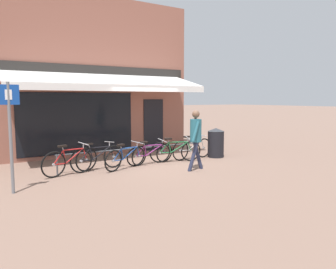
{
  "coord_description": "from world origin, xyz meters",
  "views": [
    {
      "loc": [
        -5.29,
        -9.17,
        2.13
      ],
      "look_at": [
        -0.11,
        -0.84,
        1.05
      ],
      "focal_mm": 35.0,
      "sensor_mm": 36.0,
      "label": 1
    }
  ],
  "objects_px": {
    "bicycle_blue": "(127,157)",
    "bicycle_purple": "(150,154)",
    "bicycle_green": "(175,151)",
    "pedestrian_adult": "(196,133)",
    "litter_bin": "(216,143)",
    "bicycle_black": "(98,158)",
    "parking_sign": "(10,126)",
    "bicycle_red": "(71,161)",
    "bicycle_silver": "(192,148)"
  },
  "relations": [
    {
      "from": "bicycle_blue",
      "to": "litter_bin",
      "type": "distance_m",
      "value": 3.63
    },
    {
      "from": "bicycle_purple",
      "to": "litter_bin",
      "type": "relative_size",
      "value": 1.66
    },
    {
      "from": "bicycle_black",
      "to": "bicycle_blue",
      "type": "xyz_separation_m",
      "value": [
        0.81,
        -0.3,
        -0.02
      ]
    },
    {
      "from": "bicycle_green",
      "to": "parking_sign",
      "type": "height_order",
      "value": "parking_sign"
    },
    {
      "from": "bicycle_green",
      "to": "bicycle_red",
      "type": "bearing_deg",
      "value": -163.63
    },
    {
      "from": "litter_bin",
      "to": "pedestrian_adult",
      "type": "bearing_deg",
      "value": -144.88
    },
    {
      "from": "bicycle_red",
      "to": "bicycle_blue",
      "type": "distance_m",
      "value": 1.66
    },
    {
      "from": "bicycle_black",
      "to": "bicycle_purple",
      "type": "height_order",
      "value": "bicycle_black"
    },
    {
      "from": "bicycle_silver",
      "to": "bicycle_red",
      "type": "bearing_deg",
      "value": 176.72
    },
    {
      "from": "bicycle_blue",
      "to": "bicycle_purple",
      "type": "xyz_separation_m",
      "value": [
        0.95,
        0.23,
        -0.01
      ]
    },
    {
      "from": "bicycle_green",
      "to": "pedestrian_adult",
      "type": "xyz_separation_m",
      "value": [
        -0.16,
        -1.34,
        0.73
      ]
    },
    {
      "from": "bicycle_purple",
      "to": "bicycle_red",
      "type": "bearing_deg",
      "value": 177.43
    },
    {
      "from": "bicycle_silver",
      "to": "bicycle_purple",
      "type": "bearing_deg",
      "value": 176.05
    },
    {
      "from": "bicycle_blue",
      "to": "bicycle_silver",
      "type": "xyz_separation_m",
      "value": [
        2.65,
        0.27,
        0.02
      ]
    },
    {
      "from": "bicycle_red",
      "to": "bicycle_blue",
      "type": "xyz_separation_m",
      "value": [
        1.66,
        -0.13,
        -0.03
      ]
    },
    {
      "from": "bicycle_purple",
      "to": "parking_sign",
      "type": "height_order",
      "value": "parking_sign"
    },
    {
      "from": "bicycle_red",
      "to": "bicycle_green",
      "type": "distance_m",
      "value": 3.5
    },
    {
      "from": "bicycle_red",
      "to": "litter_bin",
      "type": "xyz_separation_m",
      "value": [
        5.27,
        0.01,
        0.14
      ]
    },
    {
      "from": "bicycle_blue",
      "to": "pedestrian_adult",
      "type": "relative_size",
      "value": 0.93
    },
    {
      "from": "bicycle_green",
      "to": "bicycle_silver",
      "type": "bearing_deg",
      "value": 26.92
    },
    {
      "from": "bicycle_red",
      "to": "bicycle_black",
      "type": "height_order",
      "value": "bicycle_red"
    },
    {
      "from": "bicycle_red",
      "to": "bicycle_black",
      "type": "xyz_separation_m",
      "value": [
        0.85,
        0.17,
        -0.02
      ]
    },
    {
      "from": "pedestrian_adult",
      "to": "litter_bin",
      "type": "bearing_deg",
      "value": 44.53
    },
    {
      "from": "bicycle_green",
      "to": "bicycle_silver",
      "type": "distance_m",
      "value": 0.82
    },
    {
      "from": "litter_bin",
      "to": "bicycle_purple",
      "type": "bearing_deg",
      "value": 178.06
    },
    {
      "from": "bicycle_silver",
      "to": "litter_bin",
      "type": "xyz_separation_m",
      "value": [
        0.96,
        -0.13,
        0.16
      ]
    },
    {
      "from": "bicycle_black",
      "to": "parking_sign",
      "type": "bearing_deg",
      "value": -162.8
    },
    {
      "from": "bicycle_green",
      "to": "bicycle_silver",
      "type": "relative_size",
      "value": 0.99
    },
    {
      "from": "bicycle_red",
      "to": "bicycle_silver",
      "type": "bearing_deg",
      "value": -13.87
    },
    {
      "from": "pedestrian_adult",
      "to": "litter_bin",
      "type": "relative_size",
      "value": 1.69
    },
    {
      "from": "bicycle_purple",
      "to": "pedestrian_adult",
      "type": "bearing_deg",
      "value": -67.85
    },
    {
      "from": "bicycle_red",
      "to": "litter_bin",
      "type": "bearing_deg",
      "value": -15.58
    },
    {
      "from": "bicycle_blue",
      "to": "pedestrian_adult",
      "type": "height_order",
      "value": "pedestrian_adult"
    },
    {
      "from": "bicycle_blue",
      "to": "bicycle_silver",
      "type": "height_order",
      "value": "bicycle_silver"
    },
    {
      "from": "bicycle_blue",
      "to": "bicycle_purple",
      "type": "bearing_deg",
      "value": -6.1
    },
    {
      "from": "bicycle_black",
      "to": "litter_bin",
      "type": "distance_m",
      "value": 4.43
    },
    {
      "from": "bicycle_black",
      "to": "litter_bin",
      "type": "bearing_deg",
      "value": -12.86
    },
    {
      "from": "bicycle_black",
      "to": "bicycle_green",
      "type": "xyz_separation_m",
      "value": [
        2.65,
        -0.18,
        0.0
      ]
    },
    {
      "from": "bicycle_purple",
      "to": "bicycle_green",
      "type": "height_order",
      "value": "bicycle_green"
    },
    {
      "from": "bicycle_green",
      "to": "litter_bin",
      "type": "relative_size",
      "value": 1.64
    },
    {
      "from": "litter_bin",
      "to": "bicycle_green",
      "type": "bearing_deg",
      "value": -179.26
    },
    {
      "from": "bicycle_purple",
      "to": "pedestrian_adult",
      "type": "distance_m",
      "value": 1.8
    },
    {
      "from": "bicycle_green",
      "to": "litter_bin",
      "type": "distance_m",
      "value": 1.78
    },
    {
      "from": "bicycle_purple",
      "to": "bicycle_silver",
      "type": "bearing_deg",
      "value": -3.69
    },
    {
      "from": "bicycle_black",
      "to": "bicycle_silver",
      "type": "height_order",
      "value": "bicycle_silver"
    },
    {
      "from": "bicycle_red",
      "to": "bicycle_green",
      "type": "bearing_deg",
      "value": -15.88
    },
    {
      "from": "bicycle_black",
      "to": "bicycle_purple",
      "type": "bearing_deg",
      "value": -12.94
    },
    {
      "from": "litter_bin",
      "to": "parking_sign",
      "type": "xyz_separation_m",
      "value": [
        -6.88,
        -1.15,
        0.99
      ]
    },
    {
      "from": "bicycle_black",
      "to": "bicycle_blue",
      "type": "bearing_deg",
      "value": -30.9
    },
    {
      "from": "bicycle_red",
      "to": "bicycle_blue",
      "type": "relative_size",
      "value": 1.02
    }
  ]
}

